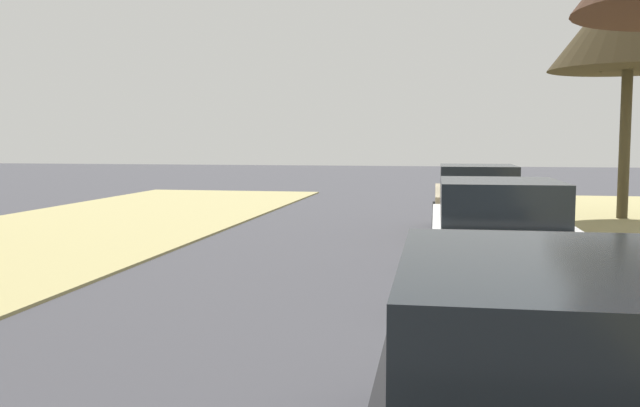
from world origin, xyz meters
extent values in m
cylinder|color=#473F28|center=(6.11, 22.27, 2.00)|extent=(0.28, 0.28, 3.90)
cone|color=#392F1C|center=(6.11, 22.27, 5.29)|extent=(4.07, 4.07, 2.67)
cylinder|color=#473F28|center=(5.64, 21.90, 4.37)|extent=(0.87, 1.06, 0.93)
cylinder|color=#473F28|center=(5.93, 22.73, 4.49)|extent=(1.05, 0.51, 1.16)
cube|color=black|center=(2.17, 6.02, 1.29)|extent=(1.65, 2.06, 0.56)
cylinder|color=black|center=(1.26, 7.87, 0.30)|extent=(0.21, 0.60, 0.60)
cube|color=white|center=(2.27, 12.71, 0.59)|extent=(1.92, 4.44, 0.85)
cube|color=black|center=(2.27, 12.49, 1.29)|extent=(1.65, 2.06, 0.56)
cylinder|color=black|center=(1.36, 14.34, 0.30)|extent=(0.21, 0.60, 0.60)
cylinder|color=black|center=(3.10, 14.38, 0.30)|extent=(0.21, 0.60, 0.60)
cylinder|color=black|center=(1.43, 11.04, 0.30)|extent=(0.21, 0.60, 0.60)
cylinder|color=black|center=(3.17, 11.08, 0.30)|extent=(0.21, 0.60, 0.60)
cube|color=tan|center=(2.18, 18.53, 0.59)|extent=(1.92, 4.44, 0.85)
cube|color=black|center=(2.18, 18.31, 1.29)|extent=(1.65, 2.06, 0.56)
cylinder|color=black|center=(1.27, 20.16, 0.30)|extent=(0.21, 0.60, 0.60)
cylinder|color=black|center=(3.01, 20.19, 0.30)|extent=(0.21, 0.60, 0.60)
cylinder|color=black|center=(1.34, 16.86, 0.30)|extent=(0.21, 0.60, 0.60)
cylinder|color=black|center=(3.08, 16.89, 0.30)|extent=(0.21, 0.60, 0.60)
camera|label=1|loc=(1.60, 2.71, 2.12)|focal=38.96mm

